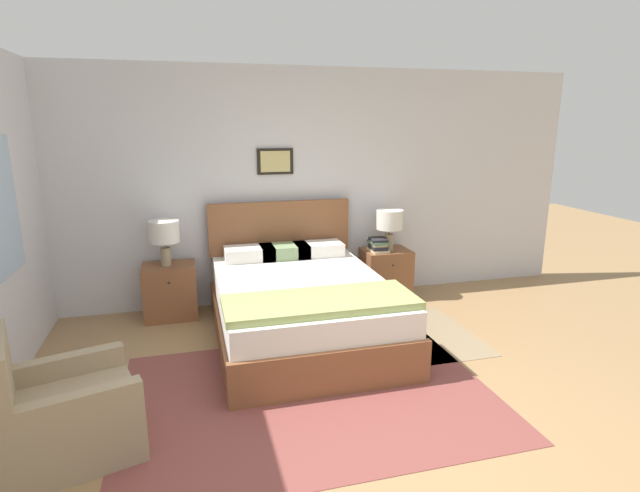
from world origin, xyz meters
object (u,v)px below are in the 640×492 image
at_px(armchair, 61,415).
at_px(table_lamp_near_window, 164,234).
at_px(table_lamp_by_door, 390,221).
at_px(nightstand_near_window, 170,291).
at_px(nightstand_by_door, 386,273).
at_px(bed, 301,305).

bearing_deg(armchair, table_lamp_near_window, 148.54).
xyz_separation_m(armchair, table_lamp_by_door, (3.03, 2.18, 0.63)).
relative_size(nightstand_near_window, nightstand_by_door, 1.00).
relative_size(nightstand_near_window, table_lamp_by_door, 1.22).
height_order(table_lamp_near_window, table_lamp_by_door, same).
xyz_separation_m(nightstand_by_door, table_lamp_by_door, (0.02, -0.02, 0.62)).
bearing_deg(nightstand_by_door, armchair, -143.89).
distance_m(nightstand_near_window, table_lamp_by_door, 2.52).
xyz_separation_m(nightstand_near_window, table_lamp_by_door, (2.44, -0.02, 0.62)).
distance_m(bed, table_lamp_near_window, 1.60).
xyz_separation_m(armchair, nightstand_near_window, (0.59, 2.20, 0.01)).
bearing_deg(nightstand_by_door, table_lamp_by_door, -48.31).
distance_m(nightstand_by_door, table_lamp_by_door, 0.62).
xyz_separation_m(bed, table_lamp_by_door, (1.23, 0.84, 0.59)).
distance_m(bed, nightstand_near_window, 1.49).
xyz_separation_m(bed, nightstand_by_door, (1.21, 0.86, -0.04)).
bearing_deg(armchair, table_lamp_by_door, 108.93).
xyz_separation_m(nightstand_by_door, table_lamp_near_window, (-2.44, -0.02, 0.62)).
relative_size(nightstand_near_window, table_lamp_near_window, 1.22).
xyz_separation_m(armchair, table_lamp_near_window, (0.57, 2.18, 0.63)).
distance_m(bed, armchair, 2.25).
height_order(armchair, table_lamp_near_window, table_lamp_near_window).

